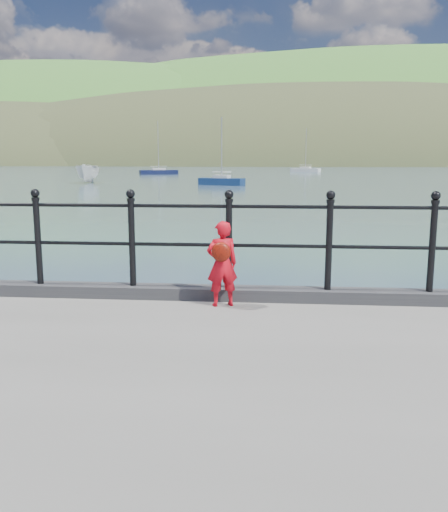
# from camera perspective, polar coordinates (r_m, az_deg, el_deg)

# --- Properties ---
(ground) EXTENTS (600.00, 600.00, 0.00)m
(ground) POSITION_cam_1_polar(r_m,az_deg,el_deg) (7.24, -4.24, -11.79)
(ground) COLOR #2D4251
(ground) RESTS_ON ground
(kerb) EXTENTS (60.00, 0.30, 0.15)m
(kerb) POSITION_cam_1_polar(r_m,az_deg,el_deg) (6.77, -4.57, -3.81)
(kerb) COLOR #28282B
(kerb) RESTS_ON quay
(railing) EXTENTS (18.11, 0.11, 1.20)m
(railing) POSITION_cam_1_polar(r_m,az_deg,el_deg) (6.62, -4.66, 2.48)
(railing) COLOR black
(railing) RESTS_ON kerb
(far_shore) EXTENTS (830.00, 200.00, 156.00)m
(far_shore) POSITION_cam_1_polar(r_m,az_deg,el_deg) (250.12, 13.60, 4.27)
(far_shore) COLOR #333A21
(far_shore) RESTS_ON ground
(child) EXTENTS (0.43, 0.36, 1.01)m
(child) POSITION_cam_1_polar(r_m,az_deg,el_deg) (6.30, -0.20, -0.75)
(child) COLOR red
(child) RESTS_ON quay
(launch_white) EXTENTS (2.52, 5.43, 2.03)m
(launch_white) POSITION_cam_1_polar(r_m,az_deg,el_deg) (59.79, -14.10, 8.42)
(launch_white) COLOR silver
(launch_white) RESTS_ON ground
(sailboat_deep) EXTENTS (5.57, 3.68, 8.07)m
(sailboat_deep) POSITION_cam_1_polar(r_m,az_deg,el_deg) (102.13, 8.56, 8.91)
(sailboat_deep) COLOR silver
(sailboat_deep) RESTS_ON ground
(sailboat_left) EXTENTS (6.26, 4.07, 8.55)m
(sailboat_left) POSITION_cam_1_polar(r_m,az_deg,el_deg) (88.45, -6.88, 8.74)
(sailboat_left) COLOR #0E1433
(sailboat_left) RESTS_ON ground
(sailboat_port) EXTENTS (4.71, 2.86, 6.74)m
(sailboat_port) POSITION_cam_1_polar(r_m,az_deg,el_deg) (53.76, -0.25, 7.82)
(sailboat_port) COLOR navy
(sailboat_port) RESTS_ON ground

